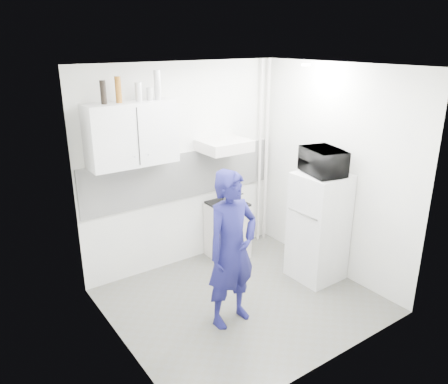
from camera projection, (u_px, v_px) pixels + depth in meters
floor at (242, 301)px, 5.01m from camera, size 2.80×2.80×0.00m
ceiling at (246, 66)px, 4.15m from camera, size 2.80×2.80×0.00m
wall_back at (184, 167)px, 5.55m from camera, size 2.80×0.00×2.80m
wall_left at (117, 225)px, 3.82m from camera, size 0.00×2.60×2.60m
wall_right at (335, 172)px, 5.34m from camera, size 0.00×2.60×2.60m
person at (232, 249)px, 4.41m from camera, size 0.64×0.45×1.67m
stove at (228, 231)px, 5.93m from camera, size 0.47×0.47×0.76m
fridge at (318, 227)px, 5.32m from camera, size 0.57×0.57×1.35m
stove_top at (228, 204)px, 5.80m from camera, size 0.45×0.45×0.03m
saucepan at (230, 199)px, 5.79m from camera, size 0.17×0.17×0.10m
microwave at (324, 162)px, 5.05m from camera, size 0.62×0.49×0.30m
bottle_b at (103, 92)px, 4.51m from camera, size 0.06×0.06×0.24m
bottle_c at (118, 90)px, 4.60m from camera, size 0.07×0.07×0.28m
canister_a at (139, 92)px, 4.73m from camera, size 0.08×0.08×0.20m
canister_b at (150, 94)px, 4.82m from camera, size 0.07×0.07×0.14m
bottle_e at (157, 85)px, 4.84m from camera, size 0.08×0.08×0.32m
upper_cabinet at (132, 134)px, 4.82m from camera, size 1.00×0.35×0.70m
range_hood at (224, 146)px, 5.51m from camera, size 0.60×0.50×0.14m
backsplash at (185, 175)px, 5.57m from camera, size 2.74×0.03×0.60m
pipe_a at (266, 154)px, 6.19m from camera, size 0.05×0.05×2.60m
pipe_b at (260, 155)px, 6.12m from camera, size 0.04×0.04×2.60m
ceiling_spot_fixture at (306, 65)px, 4.85m from camera, size 0.10×0.10×0.02m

